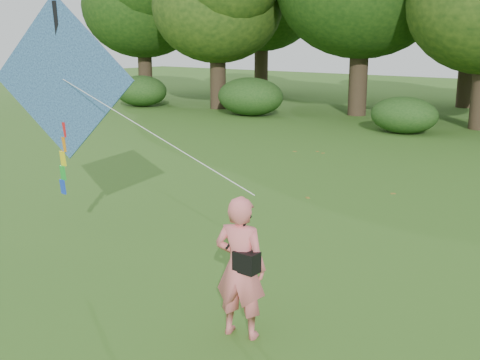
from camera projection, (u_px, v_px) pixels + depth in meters
The scene contains 5 objects.
ground at pixel (172, 321), 8.01m from camera, with size 100.00×100.00×0.00m, color #265114.
man_kite_flyer at pixel (240, 267), 7.44m from camera, with size 0.67×0.44×1.83m, color #E86D70.
crossbody_bag at pixel (246, 261), 7.32m from camera, with size 0.43×0.20×0.72m.
flying_kite at pixel (62, 81), 10.09m from camera, with size 5.91×1.19×3.42m.
fallen_leaves at pixel (319, 201), 13.81m from camera, with size 11.03×14.57×0.01m.
Camera 1 is at (5.22, -5.26, 3.70)m, focal length 45.00 mm.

